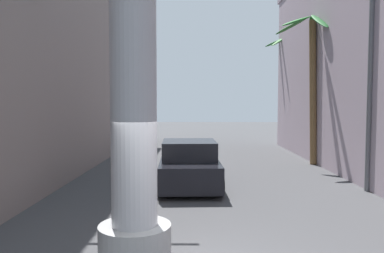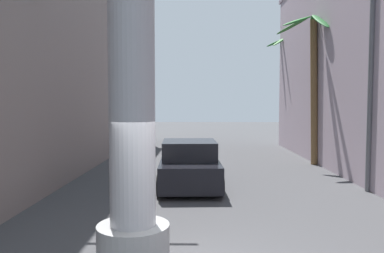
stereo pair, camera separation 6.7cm
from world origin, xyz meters
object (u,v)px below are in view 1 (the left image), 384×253
(palm_tree_far_right, at_px, (288,82))
(car_lead, at_px, (189,165))
(street_lamp, at_px, (359,43))
(palm_tree_far_left, at_px, (103,57))
(palm_tree_mid_right, at_px, (312,68))
(traffic_light_mast, at_px, (43,56))

(palm_tree_far_right, bearing_deg, car_lead, -117.39)
(car_lead, bearing_deg, street_lamp, -8.49)
(street_lamp, relative_size, palm_tree_far_left, 0.81)
(palm_tree_far_right, distance_m, palm_tree_mid_right, 7.54)
(palm_tree_far_left, xyz_separation_m, palm_tree_far_right, (11.95, 1.16, -1.49))
(palm_tree_mid_right, bearing_deg, street_lamp, -92.10)
(traffic_light_mast, bearing_deg, palm_tree_far_left, 96.94)
(palm_tree_far_right, xyz_separation_m, palm_tree_mid_right, (-0.73, -7.51, 0.20))
(car_lead, bearing_deg, palm_tree_mid_right, 39.81)
(street_lamp, xyz_separation_m, traffic_light_mast, (-9.42, -1.38, -0.55))
(traffic_light_mast, xyz_separation_m, palm_tree_far_left, (-1.60, 13.17, 1.57))
(traffic_light_mast, distance_m, car_lead, 5.74)
(traffic_light_mast, bearing_deg, car_lead, 28.34)
(car_lead, distance_m, palm_tree_far_right, 14.12)
(palm_tree_far_right, bearing_deg, street_lamp, -94.09)
(car_lead, relative_size, palm_tree_mid_right, 0.69)
(car_lead, bearing_deg, traffic_light_mast, -151.66)
(traffic_light_mast, distance_m, palm_tree_mid_right, 11.79)
(street_lamp, distance_m, car_lead, 6.73)
(traffic_light_mast, bearing_deg, palm_tree_mid_right, 35.35)
(street_lamp, distance_m, traffic_light_mast, 9.53)
(traffic_light_mast, distance_m, palm_tree_far_right, 17.67)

